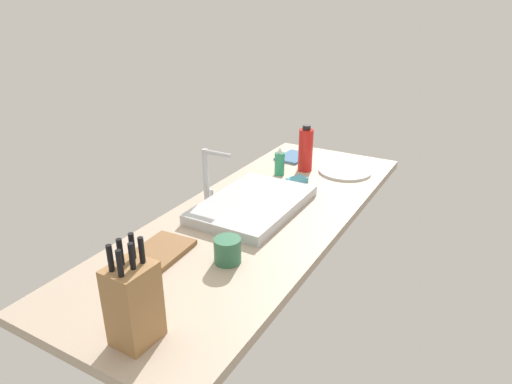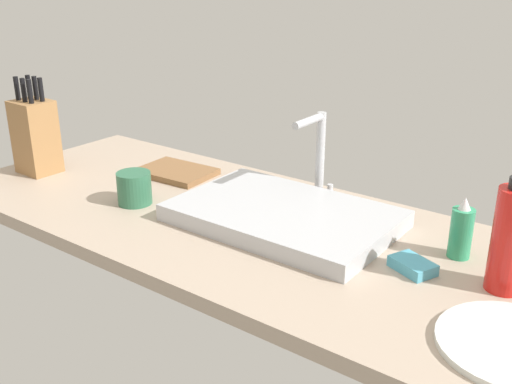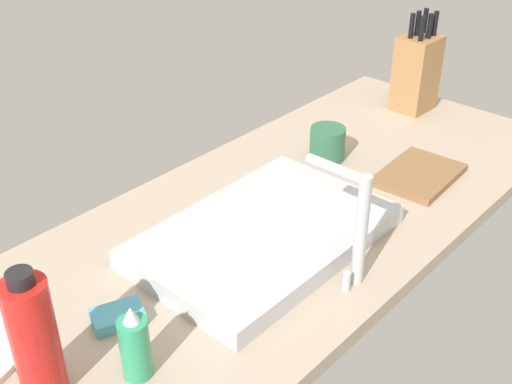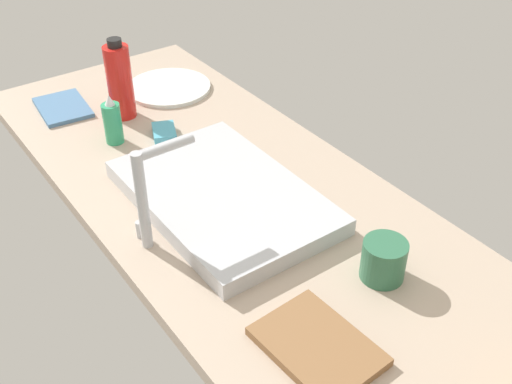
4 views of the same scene
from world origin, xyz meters
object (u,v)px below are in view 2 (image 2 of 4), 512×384
object	(u,v)px
dish_sponge	(413,266)
knife_block	(35,135)
faucet	(318,148)
water_bottle	(511,239)
coffee_mug	(134,188)
cutting_board	(176,172)
sink_basin	(284,216)
soap_bottle	(461,231)

from	to	relation	value
dish_sponge	knife_block	bearing A→B (deg)	-175.61
faucet	dish_sponge	world-z (taller)	faucet
water_bottle	coffee_mug	size ratio (longest dim) A/B	2.58
water_bottle	dish_sponge	distance (cm)	19.98
coffee_mug	water_bottle	bearing A→B (deg)	7.93
coffee_mug	faucet	bearing A→B (deg)	41.63
faucet	coffee_mug	distance (cm)	49.46
cutting_board	water_bottle	distance (cm)	98.82
sink_basin	water_bottle	bearing A→B (deg)	-0.05
cutting_board	dish_sponge	world-z (taller)	dish_sponge
coffee_mug	dish_sponge	world-z (taller)	coffee_mug
faucet	dish_sponge	distance (cm)	45.91
coffee_mug	dish_sponge	size ratio (longest dim) A/B	1.00
faucet	water_bottle	world-z (taller)	same
water_bottle	coffee_mug	world-z (taller)	water_bottle
sink_basin	cutting_board	xyz separation A→B (cm)	(-45.84, 10.06, -1.21)
faucet	water_bottle	distance (cm)	58.09
sink_basin	faucet	world-z (taller)	faucet
faucet	knife_block	distance (cm)	84.93
sink_basin	faucet	distance (cm)	22.97
knife_block	coffee_mug	bearing A→B (deg)	1.56
coffee_mug	cutting_board	bearing A→B (deg)	106.92
faucet	cutting_board	xyz separation A→B (cm)	(-43.19, -9.47, -13.00)
faucet	coffee_mug	xyz separation A→B (cm)	(-36.27, -32.24, -9.61)
coffee_mug	sink_basin	bearing A→B (deg)	18.08
sink_basin	faucet	bearing A→B (deg)	97.71
soap_bottle	faucet	bearing A→B (deg)	165.37
faucet	water_bottle	xyz separation A→B (cm)	(54.60, -19.58, -3.05)
water_bottle	soap_bottle	bearing A→B (deg)	144.39
faucet	coffee_mug	bearing A→B (deg)	-138.37
faucet	soap_bottle	distance (cm)	45.02
faucet	cutting_board	world-z (taller)	faucet
faucet	dish_sponge	size ratio (longest dim) A/B	2.59
water_bottle	faucet	bearing A→B (deg)	160.27
coffee_mug	dish_sponge	xyz separation A→B (cm)	(73.76, 8.99, -3.09)
knife_block	dish_sponge	distance (cm)	116.85
cutting_board	sink_basin	bearing A→B (deg)	-12.38
cutting_board	soap_bottle	world-z (taller)	soap_bottle
cutting_board	water_bottle	size ratio (longest dim) A/B	0.94
cutting_board	coffee_mug	xyz separation A→B (cm)	(6.93, -22.77, 3.39)
coffee_mug	dish_sponge	bearing A→B (deg)	6.95
cutting_board	dish_sponge	xyz separation A→B (cm)	(80.69, -13.78, 0.30)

